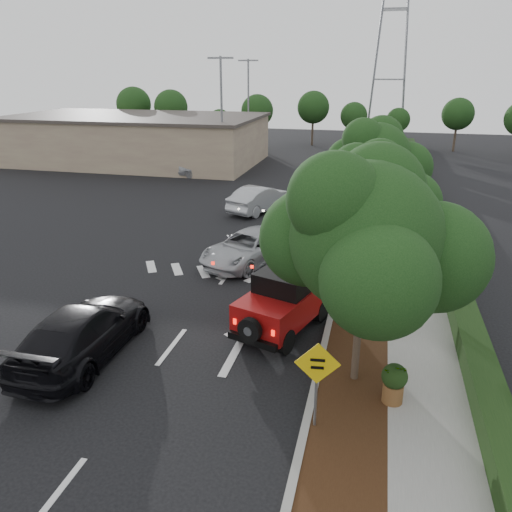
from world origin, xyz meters
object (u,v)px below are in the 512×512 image
(black_suv_oncoming, at_px, (83,331))
(speed_hump_sign, at_px, (317,374))
(red_jeep, at_px, (286,299))
(silver_suv_ahead, at_px, (249,247))

(black_suv_oncoming, distance_m, speed_hump_sign, 7.35)
(red_jeep, bearing_deg, silver_suv_ahead, 134.29)
(silver_suv_ahead, xyz_separation_m, black_suv_oncoming, (-2.82, -8.64, 0.09))
(red_jeep, bearing_deg, speed_hump_sign, -53.37)
(silver_suv_ahead, height_order, black_suv_oncoming, black_suv_oncoming)
(red_jeep, relative_size, silver_suv_ahead, 0.83)
(red_jeep, relative_size, black_suv_oncoming, 0.76)
(red_jeep, xyz_separation_m, silver_suv_ahead, (-2.70, 5.51, -0.34))
(speed_hump_sign, bearing_deg, red_jeep, 101.53)
(red_jeep, height_order, silver_suv_ahead, red_jeep)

